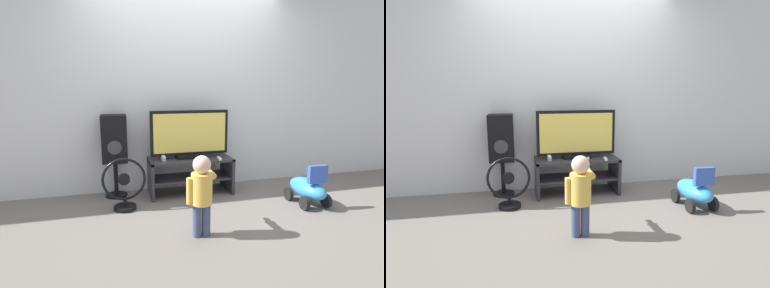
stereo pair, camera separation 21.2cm
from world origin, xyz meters
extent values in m
plane|color=slate|center=(0.00, 0.00, 0.00)|extent=(16.00, 16.00, 0.00)
cube|color=silver|center=(0.00, 0.53, 1.30)|extent=(10.00, 0.06, 2.60)
cube|color=#2D2D33|center=(0.00, 0.22, 0.43)|extent=(1.02, 0.45, 0.03)
cube|color=#2D2D33|center=(0.00, 0.22, 0.20)|extent=(0.98, 0.41, 0.02)
cube|color=#2D2D33|center=(-0.49, 0.22, 0.22)|extent=(0.04, 0.45, 0.45)
cube|color=#2D2D33|center=(0.49, 0.22, 0.22)|extent=(0.04, 0.45, 0.45)
cube|color=black|center=(0.00, 0.24, 0.47)|extent=(0.34, 0.20, 0.04)
cube|color=black|center=(0.00, 0.24, 0.76)|extent=(0.97, 0.05, 0.55)
cube|color=#F2D859|center=(0.00, 0.22, 0.76)|extent=(0.90, 0.01, 0.48)
cube|color=white|center=(-0.34, 0.20, 0.48)|extent=(0.04, 0.18, 0.06)
cube|color=#3F8CE5|center=(-0.34, 0.11, 0.48)|extent=(0.02, 0.00, 0.01)
cube|color=white|center=(0.32, 0.06, 0.46)|extent=(0.05, 0.13, 0.02)
cylinder|color=#337FD8|center=(0.32, 0.06, 0.47)|extent=(0.01, 0.01, 0.00)
cube|color=white|center=(0.13, 0.14, 0.46)|extent=(0.08, 0.13, 0.02)
cylinder|color=#337FD8|center=(0.13, 0.14, 0.47)|extent=(0.01, 0.01, 0.00)
cylinder|color=#3F4C72|center=(-0.23, -0.89, 0.15)|extent=(0.08, 0.08, 0.30)
cylinder|color=#3F4C72|center=(-0.14, -0.89, 0.15)|extent=(0.08, 0.08, 0.30)
cylinder|color=#E5B74C|center=(-0.19, -0.89, 0.44)|extent=(0.19, 0.19, 0.27)
sphere|color=beige|center=(-0.19, -0.89, 0.65)|extent=(0.16, 0.16, 0.16)
cylinder|color=#E5B74C|center=(-0.29, -0.89, 0.43)|extent=(0.06, 0.06, 0.23)
cylinder|color=#E5B74C|center=(-0.08, -0.78, 0.54)|extent=(0.06, 0.23, 0.06)
sphere|color=beige|center=(-0.08, -0.66, 0.54)|extent=(0.07, 0.07, 0.07)
cube|color=white|center=(-0.08, -0.62, 0.54)|extent=(0.03, 0.13, 0.02)
cylinder|color=black|center=(-0.90, 0.34, 0.01)|extent=(0.26, 0.26, 0.02)
cylinder|color=black|center=(-0.90, 0.34, 0.22)|extent=(0.05, 0.05, 0.43)
cube|color=black|center=(-0.90, 0.34, 0.71)|extent=(0.29, 0.27, 0.56)
cylinder|color=#38383D|center=(-0.90, 0.20, 0.63)|extent=(0.16, 0.01, 0.16)
cylinder|color=black|center=(-0.82, -0.11, 0.02)|extent=(0.24, 0.24, 0.04)
cylinder|color=black|center=(-0.82, -0.11, 0.08)|extent=(0.04, 0.04, 0.08)
torus|color=black|center=(-0.82, -0.11, 0.34)|extent=(0.47, 0.03, 0.47)
cylinder|color=black|center=(-0.82, -0.11, 0.34)|extent=(0.12, 0.05, 0.12)
ellipsoid|color=#338CD1|center=(1.19, -0.47, 0.18)|extent=(0.27, 0.56, 0.22)
cube|color=blue|center=(1.19, -0.63, 0.39)|extent=(0.22, 0.05, 0.19)
cylinder|color=black|center=(1.06, -0.32, 0.08)|extent=(0.04, 0.15, 0.15)
cylinder|color=black|center=(1.33, -0.32, 0.08)|extent=(0.04, 0.15, 0.15)
cylinder|color=black|center=(1.06, -0.63, 0.08)|extent=(0.04, 0.15, 0.15)
cylinder|color=black|center=(1.33, -0.63, 0.08)|extent=(0.04, 0.15, 0.15)
camera|label=1|loc=(-0.90, -3.27, 1.29)|focal=28.00mm
camera|label=2|loc=(-0.70, -3.32, 1.29)|focal=28.00mm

